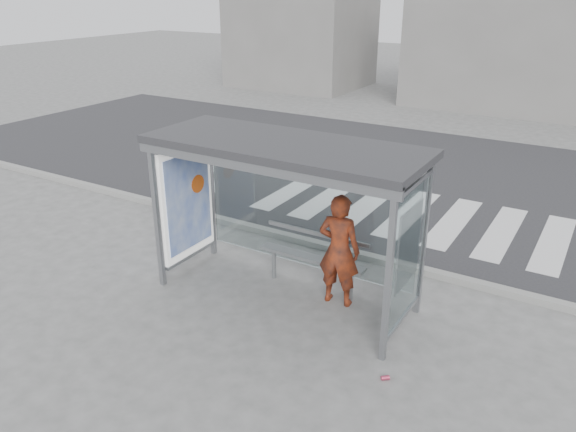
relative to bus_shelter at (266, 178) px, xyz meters
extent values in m
plane|color=#5E5E5C|center=(0.37, -0.06, -1.98)|extent=(80.00, 80.00, 0.00)
cube|color=#29292B|center=(0.37, 6.94, -1.98)|extent=(30.00, 10.00, 0.01)
cube|color=gray|center=(0.37, 1.89, -1.92)|extent=(30.00, 0.18, 0.12)
cube|color=silver|center=(-2.13, 4.44, -1.98)|extent=(0.55, 3.00, 0.00)
cube|color=silver|center=(-1.13, 4.44, -1.98)|extent=(0.55, 3.00, 0.00)
cube|color=silver|center=(-0.13, 4.44, -1.98)|extent=(0.55, 3.00, 0.00)
cube|color=silver|center=(0.87, 4.44, -1.98)|extent=(0.55, 3.00, 0.00)
cube|color=silver|center=(1.87, 4.44, -1.98)|extent=(0.55, 3.00, 0.00)
cube|color=silver|center=(2.87, 4.44, -1.98)|extent=(0.55, 3.00, 0.00)
cube|color=silver|center=(3.87, 4.44, -1.98)|extent=(0.55, 3.00, 0.00)
cube|color=gray|center=(-1.63, -0.76, -0.73)|extent=(0.08, 0.08, 2.50)
cube|color=gray|center=(2.37, -0.76, -0.73)|extent=(0.08, 0.08, 2.50)
cube|color=gray|center=(-1.63, 0.64, -0.73)|extent=(0.08, 0.08, 2.50)
cube|color=gray|center=(2.37, 0.64, -0.73)|extent=(0.08, 0.08, 2.50)
cube|color=#2D2D30|center=(0.37, -0.06, 0.58)|extent=(4.25, 1.65, 0.12)
cube|color=gray|center=(0.37, -0.82, 0.47)|extent=(4.25, 0.06, 0.18)
cube|color=white|center=(0.37, 0.64, -0.68)|extent=(3.80, 0.02, 2.00)
cube|color=white|center=(-1.63, -0.06, -0.68)|extent=(0.15, 1.25, 2.00)
cube|color=blue|center=(-1.54, -0.06, -0.68)|extent=(0.01, 1.10, 1.70)
cylinder|color=#D45212|center=(-1.53, 0.19, -0.43)|extent=(0.02, 0.32, 0.32)
cube|color=white|center=(2.37, -0.06, -0.68)|extent=(0.03, 1.25, 2.00)
cube|color=beige|center=(2.34, -0.01, -0.58)|extent=(0.03, 0.86, 1.16)
cube|color=slate|center=(-9.63, 17.94, 1.02)|extent=(6.00, 5.00, 6.00)
cube|color=slate|center=(0.37, 17.94, 0.52)|extent=(8.00, 5.00, 5.00)
imported|color=#C16A12|center=(1.17, 0.26, -1.06)|extent=(0.71, 0.50, 1.85)
cube|color=slate|center=(0.61, 0.41, -1.41)|extent=(1.88, 0.23, 0.05)
cylinder|color=slate|center=(-0.13, 0.41, -1.71)|extent=(0.07, 0.07, 0.55)
cylinder|color=slate|center=(1.34, 0.41, -1.71)|extent=(0.07, 0.07, 0.55)
cube|color=slate|center=(0.61, 0.60, -1.04)|extent=(1.88, 0.04, 0.06)
cylinder|color=#D94062|center=(2.57, -1.15, -1.95)|extent=(0.12, 0.12, 0.06)
camera|label=1|loc=(4.53, -6.86, 2.80)|focal=35.00mm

